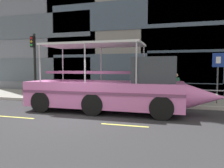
{
  "coord_description": "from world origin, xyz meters",
  "views": [
    {
      "loc": [
        4.15,
        -8.84,
        2.12
      ],
      "look_at": [
        1.05,
        1.96,
        1.3
      ],
      "focal_mm": 34.82,
      "sensor_mm": 36.0,
      "label": 1
    }
  ],
  "objects_px": {
    "traffic_light_pole": "(34,59)",
    "pedestrian_near_bow": "(176,84)",
    "duck_tour_boat": "(115,89)",
    "parking_sign": "(218,69)"
  },
  "relations": [
    {
      "from": "parking_sign",
      "to": "traffic_light_pole",
      "type": "bearing_deg",
      "value": -177.42
    },
    {
      "from": "traffic_light_pole",
      "to": "parking_sign",
      "type": "relative_size",
      "value": 1.52
    },
    {
      "from": "duck_tour_boat",
      "to": "traffic_light_pole",
      "type": "bearing_deg",
      "value": 159.33
    },
    {
      "from": "traffic_light_pole",
      "to": "duck_tour_boat",
      "type": "bearing_deg",
      "value": -20.67
    },
    {
      "from": "parking_sign",
      "to": "duck_tour_boat",
      "type": "bearing_deg",
      "value": -150.37
    },
    {
      "from": "duck_tour_boat",
      "to": "parking_sign",
      "type": "bearing_deg",
      "value": 29.63
    },
    {
      "from": "traffic_light_pole",
      "to": "pedestrian_near_bow",
      "type": "bearing_deg",
      "value": 4.78
    },
    {
      "from": "duck_tour_boat",
      "to": "pedestrian_near_bow",
      "type": "relative_size",
      "value": 5.73
    },
    {
      "from": "traffic_light_pole",
      "to": "pedestrian_near_bow",
      "type": "distance_m",
      "value": 9.23
    },
    {
      "from": "parking_sign",
      "to": "duck_tour_boat",
      "type": "distance_m",
      "value": 5.85
    }
  ]
}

